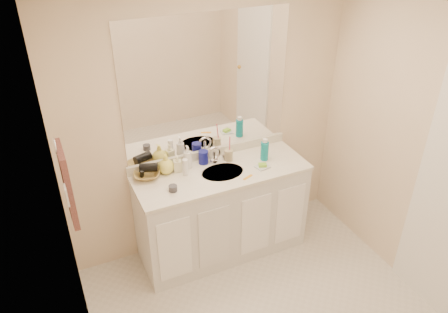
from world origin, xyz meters
name	(u,v)px	position (x,y,z in m)	size (l,w,h in m)	color
ceiling	(306,14)	(0.00, 0.00, 2.40)	(2.60, 2.60, 0.02)	white
wall_back	(208,125)	(0.00, 1.30, 1.20)	(2.60, 0.02, 2.40)	beige
wall_left	(80,269)	(-1.30, 0.00, 1.20)	(0.02, 2.60, 2.40)	beige
wall_right	(436,162)	(1.30, 0.00, 1.20)	(0.02, 2.60, 2.40)	beige
vanity_cabinet	(222,213)	(0.00, 1.02, 0.42)	(1.50, 0.55, 0.85)	silver
countertop	(222,172)	(0.00, 1.02, 0.86)	(1.52, 0.57, 0.03)	white
backsplash	(209,153)	(0.00, 1.29, 0.92)	(1.52, 0.03, 0.08)	silver
sink_basin	(223,173)	(0.00, 1.00, 0.87)	(0.37, 0.37, 0.02)	beige
faucet	(214,157)	(0.00, 1.18, 0.94)	(0.02, 0.02, 0.11)	silver
mirror	(208,86)	(0.00, 1.29, 1.56)	(1.48, 0.01, 1.20)	white
blue_mug	(203,157)	(-0.09, 1.21, 0.94)	(0.09, 0.09, 0.12)	navy
tan_cup	(229,155)	(0.13, 1.16, 0.93)	(0.08, 0.08, 0.10)	tan
toothbrush	(230,145)	(0.14, 1.16, 1.03)	(0.01, 0.01, 0.18)	#DA395A
mouthwash_bottle	(265,151)	(0.43, 1.04, 0.96)	(0.07, 0.07, 0.17)	#0B818F
soap_dish	(262,167)	(0.35, 0.92, 0.89)	(0.11, 0.09, 0.01)	silver
green_soap	(263,165)	(0.35, 0.92, 0.90)	(0.07, 0.05, 0.02)	#86C931
orange_comb	(248,177)	(0.16, 0.84, 0.88)	(0.10, 0.02, 0.00)	orange
dark_jar	(173,188)	(-0.48, 0.92, 0.90)	(0.07, 0.07, 0.05)	#35353C
extra_white_bottle	(185,167)	(-0.30, 1.10, 0.95)	(0.05, 0.05, 0.15)	white
soap_bottle_white	(187,157)	(-0.24, 1.20, 0.99)	(0.08, 0.08, 0.21)	white
soap_bottle_cream	(177,163)	(-0.34, 1.19, 0.96)	(0.07, 0.07, 0.15)	#EFEDC3
soap_bottle_yellow	(166,164)	(-0.44, 1.20, 0.97)	(0.14, 0.14, 0.18)	#F1E95D
wicker_basket	(147,174)	(-0.61, 1.20, 0.91)	(0.22, 0.22, 0.05)	olive
hair_dryer	(148,168)	(-0.59, 1.20, 0.97)	(0.07, 0.07, 0.15)	black
towel_ring	(55,146)	(-1.27, 0.77, 1.55)	(0.11, 0.11, 0.01)	silver
hand_towel	(67,185)	(-1.25, 0.77, 1.25)	(0.04, 0.32, 0.55)	#482926
switch_plate	(67,195)	(-1.27, 0.57, 1.30)	(0.01, 0.09, 0.13)	silver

